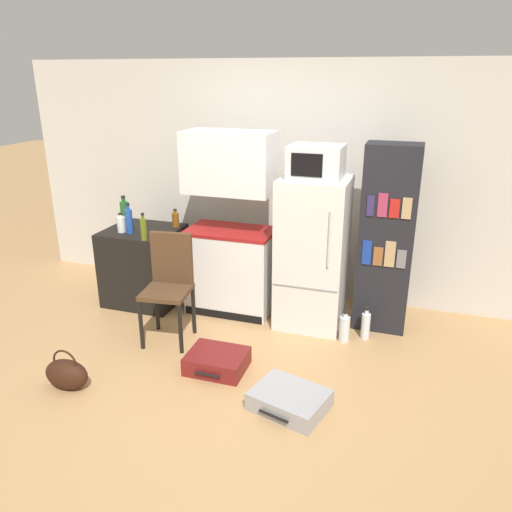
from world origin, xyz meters
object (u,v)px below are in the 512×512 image
Objects in this scene: bottle_milk_white at (121,224)px; bottle_clear_short at (129,223)px; bottle_amber_beer at (176,219)px; refrigerator at (313,253)px; bottle_blue_soda at (129,221)px; kitchen_hutch at (231,233)px; water_bottle_front at (344,328)px; suitcase_small_flat at (289,400)px; bottle_olive_oil at (144,229)px; handbag at (67,374)px; bottle_green_tall at (124,211)px; water_bottle_middle at (366,325)px; chair at (169,278)px; side_table at (145,265)px; microwave at (316,162)px; suitcase_large_flat at (217,361)px; bookshelf at (386,240)px.

bottle_clear_short is at bearing 79.82° from bottle_milk_white.
refrigerator is at bearing -5.71° from bottle_amber_beer.
bottle_blue_soda is 0.16m from bottle_clear_short.
water_bottle_front is (1.21, -0.31, -0.70)m from kitchen_hutch.
bottle_blue_soda reaches higher than water_bottle_front.
water_bottle_front is at bearing 94.00° from suitcase_small_flat.
bottle_olive_oil is at bearing -177.92° from water_bottle_front.
handbag is at bearing -88.88° from bottle_olive_oil.
bottle_blue_soda is 1.70m from handbag.
kitchen_hutch reaches higher than bottle_clear_short.
bottle_green_tall reaches higher than water_bottle_middle.
water_bottle_front is (2.29, -0.20, -0.73)m from bottle_clear_short.
handbag is (0.38, -1.48, -0.75)m from bottle_milk_white.
water_bottle_middle is (1.71, 0.51, -0.45)m from chair.
water_bottle_front is 0.21m from water_bottle_middle.
side_table reaches higher than suitcase_small_flat.
microwave is 0.98× the size of suitcase_large_flat.
kitchen_hutch is 1.49m from bookshelf.
suitcase_small_flat is 1.28m from water_bottle_middle.
kitchen_hutch reaches higher than refrigerator.
water_bottle_middle is (2.05, -0.31, -0.74)m from bottle_amber_beer.
suitcase_small_flat is (0.99, -1.42, -0.76)m from kitchen_hutch.
bottle_clear_short reaches higher than suitcase_small_flat.
side_table is 0.52m from bottle_milk_white.
bottle_milk_white reaches higher than bottle_amber_beer.
kitchen_hutch is 1.88m from suitcase_small_flat.
bookshelf is (0.65, 0.13, -0.70)m from microwave.
handbag is 1.15× the size of water_bottle_middle.
water_bottle_middle is at bearing -2.83° from side_table.
microwave is 1.95m from bottle_blue_soda.
kitchen_hutch is at bearing 27.46° from bottle_olive_oil.
kitchen_hutch reaches higher than bottle_olive_oil.
kitchen_hutch is 11.07× the size of bottle_clear_short.
suitcase_large_flat is (1.24, -1.02, -0.32)m from side_table.
bottle_clear_short is at bearing 163.41° from suitcase_small_flat.
bottle_green_tall is 2.61m from water_bottle_front.
microwave is 1.50× the size of bottle_blue_soda.
bottle_blue_soda reaches higher than water_bottle_middle.
suitcase_small_flat is at bearing -29.78° from bottle_milk_white.
bottle_green_tall reaches higher than suitcase_large_flat.
bottle_milk_white reaches higher than suitcase_small_flat.
bookshelf is 2.95m from handbag.
kitchen_hutch is 1.04× the size of bookshelf.
bottle_green_tall is 0.93× the size of water_bottle_middle.
bookshelf is at bearing 71.79° from water_bottle_middle.
refrigerator is at bearing 62.28° from suitcase_large_flat.
chair is at bearing -114.10° from kitchen_hutch.
side_table is 1.81m from refrigerator.
bookshelf is at bearing 0.21° from bottle_green_tall.
refrigerator is 1.92m from bottle_clear_short.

